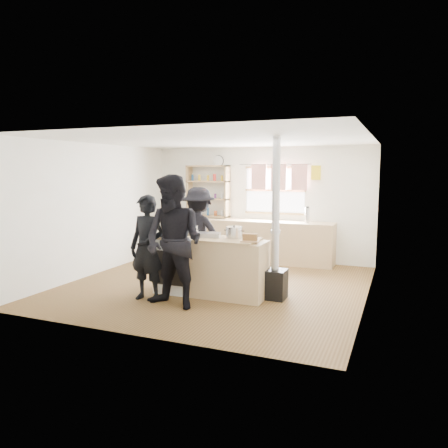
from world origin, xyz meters
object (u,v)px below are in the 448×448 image
Objects in this scene: flue_heater at (275,257)px; roast_tray at (209,235)px; stockpot_stove at (192,230)px; stockpot_counter at (234,232)px; skillet_greens at (168,235)px; person_near_left at (147,248)px; cooking_island at (210,266)px; person_near_right at (174,242)px; bread_board at (250,238)px; thermos at (307,215)px; person_far at (199,233)px.

roast_tray is at bearing -172.39° from flue_heater.
stockpot_counter is at bearing -3.66° from stockpot_stove.
person_near_left reaches higher than skillet_greens.
cooking_island is 1.02× the size of person_near_right.
cooking_island is at bearing -40.69° from roast_tray.
person_near_right is (-0.93, -0.67, -0.01)m from bread_board.
flue_heater is (1.02, 0.19, 0.19)m from cooking_island.
stockpot_counter is at bearing -174.60° from flue_heater.
flue_heater is (1.43, 0.01, -0.35)m from stockpot_stove.
skillet_greens is (-0.68, -0.14, 0.49)m from cooking_island.
person_near_right is at bearing -12.53° from person_near_left.
person_near_right reaches higher than roast_tray.
thermos is at bearing 90.78° from flue_heater.
flue_heater is at bearing -89.22° from thermos.
cooking_island is at bearing -161.11° from stockpot_counter.
flue_heater is at bearing 0.49° from stockpot_stove.
thermos is at bearing 60.24° from skillet_greens.
cooking_island is 4.60× the size of skillet_greens.
cooking_island is at bearing -22.52° from stockpot_stove.
cooking_island is 0.96m from person_near_right.
stockpot_stove is at bearing -179.51° from flue_heater.
stockpot_counter is at bearing 14.32° from skillet_greens.
skillet_greens is 1.00× the size of roast_tray.
person_far is (-1.33, 0.98, -0.14)m from bread_board.
person_near_left is at bearing -101.85° from skillet_greens.
person_near_right reaches higher than person_near_left.
thermos is 1.03× the size of bread_board.
stockpot_counter is at bearing -103.21° from thermos.
person_near_right is 1.15× the size of person_far.
skillet_greens is 0.50m from person_near_left.
person_far is at bearing 124.64° from roast_tray.
thermos reaches higher than bread_board.
thermos is 1.19× the size of stockpot_counter.
bread_board is (0.71, -0.12, 0.51)m from cooking_island.
flue_heater is 1.48× the size of person_far.
roast_tray is 0.85m from person_near_right.
person_far is (0.07, 1.01, -0.11)m from skillet_greens.
stockpot_stove is 0.98m from person_near_right.
skillet_greens is at bearing 134.33° from person_near_right.
person_far is at bearing 88.37° from person_near_left.
person_near_left is at bearing -117.52° from thermos.
skillet_greens is 0.17× the size of flue_heater.
person_near_left is 0.61m from person_near_right.
stockpot_stove is 0.80× the size of stockpot_counter.
person_far is (-0.40, 1.66, -0.12)m from person_near_right.
stockpot_counter is 1.09m from person_near_right.
stockpot_counter is 0.43m from bread_board.
person_near_right is (-0.17, -0.83, -0.00)m from roast_tray.
flue_heater is at bearing 156.46° from person_far.
person_near_left reaches higher than stockpot_stove.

